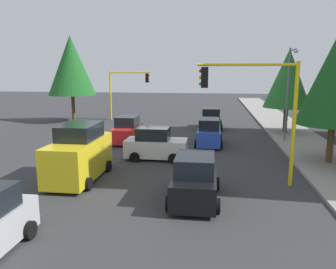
{
  "coord_description": "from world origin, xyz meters",
  "views": [
    {
      "loc": [
        21.92,
        3.8,
        5.38
      ],
      "look_at": [
        0.21,
        0.84,
        1.2
      ],
      "focal_mm": 35.9,
      "sensor_mm": 36.0,
      "label": 1
    }
  ],
  "objects_px": {
    "tree_roadside_mid": "(288,78)",
    "car_red": "(127,131)",
    "car_green": "(211,119)",
    "tree_roadside_near": "(336,78)",
    "street_lamp_curbside": "(289,85)",
    "traffic_signal_far_right": "(127,85)",
    "traffic_signal_near_left": "(256,99)",
    "delivery_van_yellow": "(79,154)",
    "car_blue": "(209,133)",
    "tree_opposite_side": "(71,66)",
    "car_black": "(195,180)",
    "car_white": "(156,144)"
  },
  "relations": [
    {
      "from": "tree_roadside_near",
      "to": "street_lamp_curbside",
      "type": "bearing_deg",
      "value": -166.95
    },
    {
      "from": "tree_opposite_side",
      "to": "car_green",
      "type": "height_order",
      "value": "tree_opposite_side"
    },
    {
      "from": "car_green",
      "to": "car_black",
      "type": "relative_size",
      "value": 0.96
    },
    {
      "from": "traffic_signal_far_right",
      "to": "car_red",
      "type": "bearing_deg",
      "value": 14.48
    },
    {
      "from": "car_white",
      "to": "car_black",
      "type": "xyz_separation_m",
      "value": [
        6.47,
        2.79,
        0.0
      ]
    },
    {
      "from": "car_white",
      "to": "car_red",
      "type": "bearing_deg",
      "value": -146.42
    },
    {
      "from": "car_blue",
      "to": "car_red",
      "type": "bearing_deg",
      "value": -91.54
    },
    {
      "from": "traffic_signal_near_left",
      "to": "tree_roadside_mid",
      "type": "bearing_deg",
      "value": 162.99
    },
    {
      "from": "tree_roadside_mid",
      "to": "car_red",
      "type": "relative_size",
      "value": 1.91
    },
    {
      "from": "car_green",
      "to": "car_black",
      "type": "distance_m",
      "value": 17.87
    },
    {
      "from": "traffic_signal_far_right",
      "to": "tree_roadside_mid",
      "type": "height_order",
      "value": "tree_roadside_mid"
    },
    {
      "from": "traffic_signal_near_left",
      "to": "car_white",
      "type": "relative_size",
      "value": 1.54
    },
    {
      "from": "car_green",
      "to": "tree_roadside_mid",
      "type": "bearing_deg",
      "value": 77.69
    },
    {
      "from": "traffic_signal_far_right",
      "to": "car_black",
      "type": "bearing_deg",
      "value": 21.28
    },
    {
      "from": "car_black",
      "to": "car_blue",
      "type": "bearing_deg",
      "value": 177.83
    },
    {
      "from": "traffic_signal_near_left",
      "to": "delivery_van_yellow",
      "type": "distance_m",
      "value": 8.95
    },
    {
      "from": "traffic_signal_near_left",
      "to": "car_white",
      "type": "xyz_separation_m",
      "value": [
        -4.0,
        -5.4,
        -3.2
      ]
    },
    {
      "from": "delivery_van_yellow",
      "to": "car_green",
      "type": "distance_m",
      "value": 17.07
    },
    {
      "from": "traffic_signal_far_right",
      "to": "car_white",
      "type": "distance_m",
      "value": 17.32
    },
    {
      "from": "tree_roadside_mid",
      "to": "car_blue",
      "type": "xyz_separation_m",
      "value": [
        5.66,
        -6.48,
        -3.82
      ]
    },
    {
      "from": "tree_opposite_side",
      "to": "car_white",
      "type": "relative_size",
      "value": 2.39
    },
    {
      "from": "car_green",
      "to": "car_red",
      "type": "height_order",
      "value": "same"
    },
    {
      "from": "tree_opposite_side",
      "to": "car_red",
      "type": "relative_size",
      "value": 2.37
    },
    {
      "from": "tree_opposite_side",
      "to": "tree_roadside_mid",
      "type": "bearing_deg",
      "value": 79.22
    },
    {
      "from": "tree_opposite_side",
      "to": "car_green",
      "type": "bearing_deg",
      "value": 79.89
    },
    {
      "from": "tree_opposite_side",
      "to": "street_lamp_curbside",
      "type": "bearing_deg",
      "value": 67.45
    },
    {
      "from": "car_black",
      "to": "car_blue",
      "type": "height_order",
      "value": "same"
    },
    {
      "from": "car_green",
      "to": "car_black",
      "type": "xyz_separation_m",
      "value": [
        17.87,
        -0.49,
        0.0
      ]
    },
    {
      "from": "street_lamp_curbside",
      "to": "car_blue",
      "type": "distance_m",
      "value": 6.77
    },
    {
      "from": "delivery_van_yellow",
      "to": "tree_opposite_side",
      "type": "bearing_deg",
      "value": -155.94
    },
    {
      "from": "street_lamp_curbside",
      "to": "car_green",
      "type": "relative_size",
      "value": 1.77
    },
    {
      "from": "car_black",
      "to": "tree_roadside_near",
      "type": "bearing_deg",
      "value": 131.2
    },
    {
      "from": "traffic_signal_near_left",
      "to": "car_black",
      "type": "height_order",
      "value": "traffic_signal_near_left"
    },
    {
      "from": "tree_roadside_near",
      "to": "car_blue",
      "type": "xyz_separation_m",
      "value": [
        -4.34,
        -6.98,
        -4.05
      ]
    },
    {
      "from": "car_green",
      "to": "car_blue",
      "type": "bearing_deg",
      "value": -0.66
    },
    {
      "from": "traffic_signal_far_right",
      "to": "tree_opposite_side",
      "type": "xyz_separation_m",
      "value": [
        2.0,
        -5.36,
        2.11
      ]
    },
    {
      "from": "tree_roadside_mid",
      "to": "tree_roadside_near",
      "type": "bearing_deg",
      "value": 2.86
    },
    {
      "from": "traffic_signal_near_left",
      "to": "car_green",
      "type": "relative_size",
      "value": 1.46
    },
    {
      "from": "delivery_van_yellow",
      "to": "car_black",
      "type": "bearing_deg",
      "value": 70.87
    },
    {
      "from": "traffic_signal_far_right",
      "to": "traffic_signal_near_left",
      "type": "relative_size",
      "value": 0.92
    },
    {
      "from": "car_green",
      "to": "tree_roadside_near",
      "type": "bearing_deg",
      "value": 31.19
    },
    {
      "from": "traffic_signal_far_right",
      "to": "car_red",
      "type": "relative_size",
      "value": 1.41
    },
    {
      "from": "delivery_van_yellow",
      "to": "car_blue",
      "type": "xyz_separation_m",
      "value": [
        -8.77,
        6.29,
        -0.39
      ]
    },
    {
      "from": "tree_opposite_side",
      "to": "car_white",
      "type": "height_order",
      "value": "tree_opposite_side"
    },
    {
      "from": "traffic_signal_far_right",
      "to": "traffic_signal_near_left",
      "type": "distance_m",
      "value": 23.0
    },
    {
      "from": "traffic_signal_near_left",
      "to": "street_lamp_curbside",
      "type": "height_order",
      "value": "street_lamp_curbside"
    },
    {
      "from": "tree_roadside_mid",
      "to": "car_blue",
      "type": "height_order",
      "value": "tree_roadside_mid"
    },
    {
      "from": "delivery_van_yellow",
      "to": "car_red",
      "type": "bearing_deg",
      "value": 179.4
    },
    {
      "from": "car_red",
      "to": "tree_opposite_side",
      "type": "bearing_deg",
      "value": -138.74
    },
    {
      "from": "traffic_signal_far_right",
      "to": "tree_roadside_near",
      "type": "distance_m",
      "value": 22.76
    }
  ]
}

